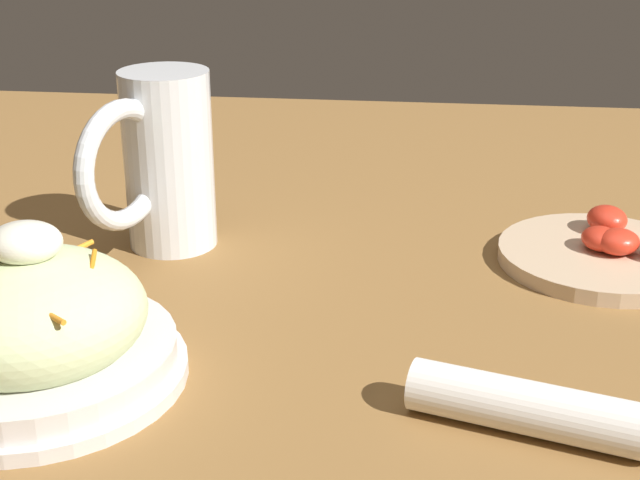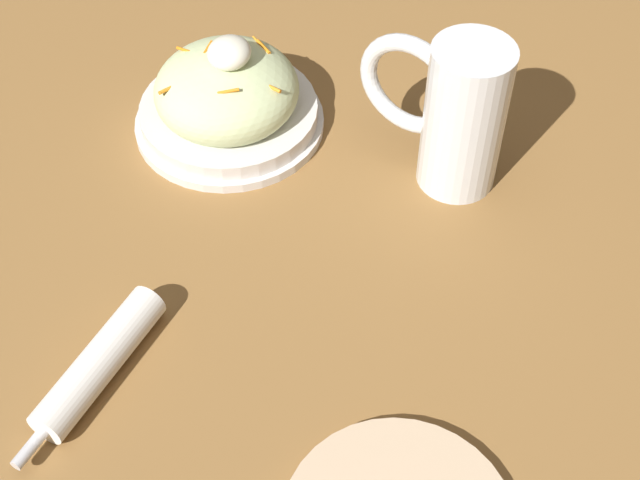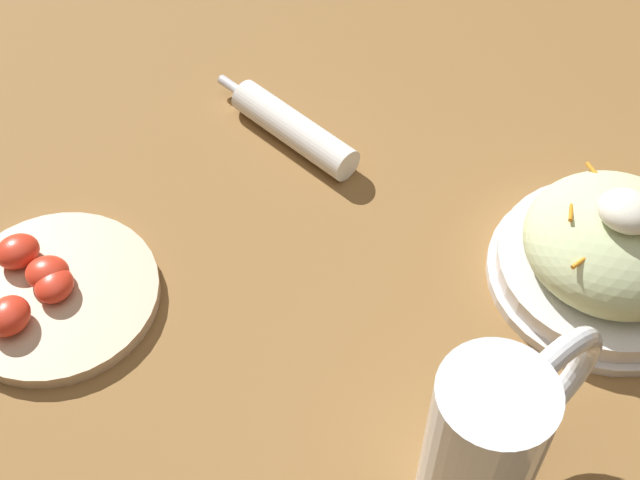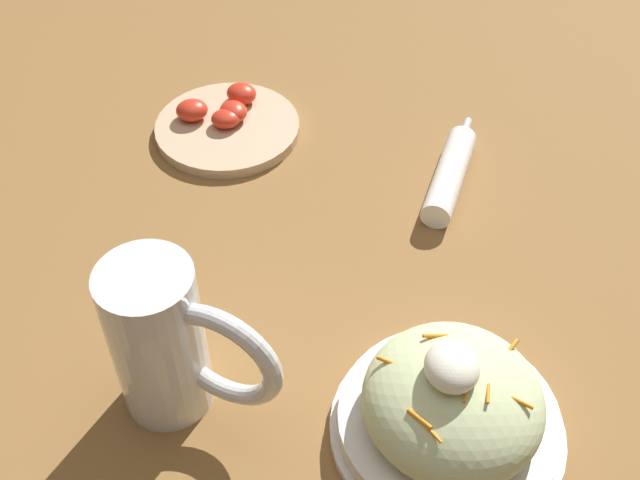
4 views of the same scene
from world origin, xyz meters
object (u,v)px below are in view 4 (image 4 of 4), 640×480
(napkin_roll, at_px, (450,174))
(beer_mug, at_px, (166,348))
(salad_plate, at_px, (451,409))
(tomato_plate, at_px, (226,124))

(napkin_roll, bearing_deg, beer_mug, 138.61)
(salad_plate, relative_size, beer_mug, 1.26)
(beer_mug, distance_m, napkin_roll, 0.42)
(beer_mug, relative_size, tomato_plate, 0.90)
(napkin_roll, height_order, tomato_plate, tomato_plate)
(beer_mug, xyz_separation_m, tomato_plate, (0.41, 0.01, -0.07))
(beer_mug, bearing_deg, salad_plate, -96.24)
(salad_plate, bearing_deg, beer_mug, 83.76)
(beer_mug, height_order, tomato_plate, beer_mug)
(salad_plate, height_order, tomato_plate, salad_plate)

